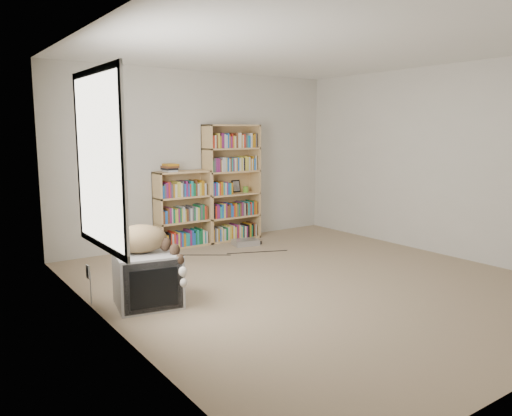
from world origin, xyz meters
TOP-DOWN VIEW (x-y plane):
  - floor at (0.00, 0.00)m, footprint 4.50×5.00m
  - wall_back at (0.00, 2.50)m, footprint 4.50×0.02m
  - wall_left at (-2.25, 0.00)m, footprint 0.02×5.00m
  - wall_right at (2.25, 0.00)m, footprint 0.02×5.00m
  - ceiling at (0.00, 0.00)m, footprint 4.50×5.00m
  - window at (-2.24, 0.20)m, footprint 0.02×1.22m
  - crt_tv at (-1.78, 0.35)m, footprint 0.67×0.63m
  - cat at (-1.79, 0.33)m, footprint 0.69×0.70m
  - bookcase_tall at (0.43, 2.36)m, footprint 0.87×0.30m
  - bookcase_short at (-0.40, 2.36)m, footprint 0.79×0.30m
  - book_stack at (-0.60, 2.31)m, footprint 0.20×0.26m
  - green_mug at (0.67, 2.34)m, footprint 0.08×0.08m
  - framed_print at (0.57, 2.44)m, footprint 0.14×0.05m
  - dvd_player at (0.38, 1.90)m, footprint 0.40×0.32m
  - wall_outlet at (-2.24, 0.69)m, footprint 0.01×0.08m
  - floor_cables at (-0.18, 1.50)m, footprint 1.20×0.70m

SIDE VIEW (x-z plane):
  - floor at x=0.00m, z-range -0.01..0.01m
  - floor_cables at x=-0.18m, z-range 0.00..0.01m
  - dvd_player at x=0.38m, z-range 0.00..0.08m
  - crt_tv at x=-1.78m, z-range 0.00..0.51m
  - wall_outlet at x=-2.24m, z-range 0.26..0.39m
  - bookcase_short at x=-0.40m, z-range -0.04..1.04m
  - cat at x=-1.79m, z-range 0.31..0.90m
  - green_mug at x=0.67m, z-range 0.71..0.80m
  - framed_print at x=0.57m, z-range 0.71..0.90m
  - bookcase_tall at x=0.43m, z-range -0.04..1.70m
  - book_stack at x=-0.60m, z-range 1.09..1.20m
  - wall_back at x=0.00m, z-range 0.00..2.50m
  - wall_left at x=-2.25m, z-range 0.00..2.50m
  - wall_right at x=2.25m, z-range 0.00..2.50m
  - window at x=-2.24m, z-range 0.64..2.16m
  - ceiling at x=0.00m, z-range 2.49..2.51m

